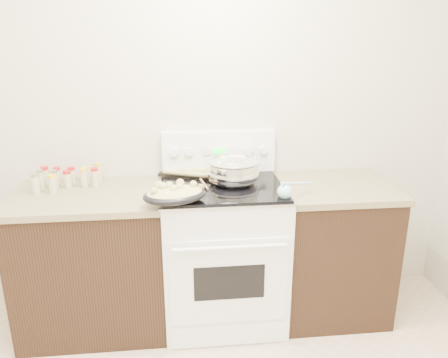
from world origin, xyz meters
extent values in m
cube|color=beige|center=(0.00, 1.77, 1.35)|extent=(4.00, 0.05, 2.70)
cube|color=black|center=(-0.48, 1.43, 0.44)|extent=(0.90, 0.64, 0.88)
cube|color=brown|center=(-0.48, 1.43, 0.90)|extent=(0.93, 0.67, 0.04)
cube|color=black|center=(1.08, 1.43, 0.44)|extent=(0.70, 0.64, 0.88)
cube|color=brown|center=(1.08, 1.43, 0.90)|extent=(0.73, 0.67, 0.04)
cube|color=white|center=(0.35, 1.42, 0.46)|extent=(0.76, 0.66, 0.92)
cube|color=white|center=(0.35, 1.08, 0.45)|extent=(0.70, 0.01, 0.55)
cube|color=black|center=(0.35, 1.08, 0.46)|extent=(0.42, 0.01, 0.22)
cylinder|color=white|center=(0.35, 1.04, 0.70)|extent=(0.65, 0.02, 0.02)
cube|color=white|center=(0.35, 1.09, 0.08)|extent=(0.70, 0.01, 0.14)
cube|color=silver|center=(0.35, 1.42, 0.93)|extent=(0.78, 0.68, 0.01)
cube|color=black|center=(0.35, 1.42, 0.94)|extent=(0.74, 0.64, 0.01)
cube|color=white|center=(0.35, 1.72, 1.08)|extent=(0.76, 0.07, 0.28)
cylinder|color=white|center=(0.05, 1.67, 1.10)|extent=(0.06, 0.02, 0.06)
cylinder|color=white|center=(0.15, 1.67, 1.10)|extent=(0.06, 0.02, 0.06)
cylinder|color=white|center=(0.55, 1.67, 1.10)|extent=(0.06, 0.02, 0.06)
cylinder|color=white|center=(0.65, 1.67, 1.10)|extent=(0.06, 0.02, 0.06)
cube|color=#19E533|center=(0.35, 1.67, 1.10)|extent=(0.09, 0.00, 0.04)
cube|color=silver|center=(0.27, 1.67, 1.10)|extent=(0.05, 0.00, 0.05)
cube|color=silver|center=(0.43, 1.67, 1.10)|extent=(0.05, 0.00, 0.05)
ellipsoid|color=silver|center=(0.42, 1.45, 1.01)|extent=(0.36, 0.36, 0.20)
cylinder|color=silver|center=(0.42, 1.45, 0.95)|extent=(0.18, 0.18, 0.01)
torus|color=silver|center=(0.42, 1.45, 1.09)|extent=(0.34, 0.34, 0.02)
cylinder|color=silver|center=(0.42, 1.45, 1.03)|extent=(0.32, 0.32, 0.11)
cylinder|color=brown|center=(0.42, 1.45, 1.08)|extent=(0.30, 0.30, 0.00)
cube|color=#FBE5B9|center=(0.47, 1.41, 1.08)|extent=(0.04, 0.04, 0.03)
cube|color=#FBE5B9|center=(0.39, 1.36, 1.08)|extent=(0.04, 0.04, 0.03)
cube|color=#FBE5B9|center=(0.50, 1.42, 1.08)|extent=(0.03, 0.03, 0.02)
cube|color=#FBE5B9|center=(0.39, 1.43, 1.08)|extent=(0.04, 0.04, 0.03)
cube|color=#FBE5B9|center=(0.48, 1.52, 1.08)|extent=(0.03, 0.03, 0.02)
cube|color=#FBE5B9|center=(0.44, 1.44, 1.08)|extent=(0.04, 0.04, 0.02)
cube|color=#FBE5B9|center=(0.36, 1.56, 1.08)|extent=(0.04, 0.04, 0.02)
cube|color=#FBE5B9|center=(0.40, 1.49, 1.08)|extent=(0.03, 0.03, 0.02)
cube|color=#FBE5B9|center=(0.39, 1.37, 1.08)|extent=(0.03, 0.03, 0.03)
cube|color=#FBE5B9|center=(0.32, 1.41, 1.08)|extent=(0.03, 0.03, 0.02)
cube|color=#FBE5B9|center=(0.37, 1.42, 1.08)|extent=(0.03, 0.03, 0.02)
cube|color=#FBE5B9|center=(0.37, 1.53, 1.08)|extent=(0.03, 0.03, 0.02)
ellipsoid|color=black|center=(0.05, 1.16, 0.98)|extent=(0.41, 0.33, 0.08)
ellipsoid|color=tan|center=(0.05, 1.16, 1.00)|extent=(0.37, 0.30, 0.06)
sphere|color=tan|center=(-0.01, 1.18, 1.03)|extent=(0.04, 0.04, 0.04)
sphere|color=tan|center=(0.02, 1.20, 1.03)|extent=(0.04, 0.04, 0.04)
sphere|color=tan|center=(-0.04, 1.20, 1.03)|extent=(0.06, 0.06, 0.06)
sphere|color=tan|center=(0.08, 1.23, 1.03)|extent=(0.05, 0.05, 0.05)
sphere|color=tan|center=(-0.06, 1.11, 1.03)|extent=(0.04, 0.04, 0.04)
sphere|color=tan|center=(0.08, 1.17, 1.03)|extent=(0.04, 0.04, 0.04)
sphere|color=tan|center=(0.05, 1.14, 1.03)|extent=(0.04, 0.04, 0.04)
sphere|color=tan|center=(0.16, 1.21, 1.03)|extent=(0.04, 0.04, 0.04)
cube|color=black|center=(0.20, 1.70, 0.95)|extent=(0.53, 0.46, 0.02)
cube|color=tan|center=(0.20, 1.70, 0.97)|extent=(0.47, 0.40, 0.02)
sphere|color=tan|center=(0.24, 1.78, 0.98)|extent=(0.04, 0.04, 0.04)
sphere|color=tan|center=(0.34, 1.78, 0.98)|extent=(0.04, 0.04, 0.04)
sphere|color=tan|center=(0.15, 1.74, 0.98)|extent=(0.04, 0.04, 0.04)
sphere|color=tan|center=(0.10, 1.64, 0.98)|extent=(0.03, 0.03, 0.03)
sphere|color=tan|center=(0.28, 1.67, 0.98)|extent=(0.04, 0.04, 0.04)
sphere|color=tan|center=(0.19, 1.64, 0.98)|extent=(0.04, 0.04, 0.04)
sphere|color=tan|center=(0.23, 1.61, 0.98)|extent=(0.03, 0.03, 0.03)
sphere|color=tan|center=(0.28, 1.76, 0.98)|extent=(0.03, 0.03, 0.03)
sphere|color=tan|center=(0.27, 1.65, 0.98)|extent=(0.04, 0.04, 0.04)
sphere|color=tan|center=(0.28, 1.62, 0.98)|extent=(0.05, 0.05, 0.05)
cylinder|color=#997546|center=(0.23, 1.46, 0.95)|extent=(0.06, 0.27, 0.01)
sphere|color=#997546|center=(0.21, 1.36, 0.96)|extent=(0.04, 0.04, 0.04)
sphere|color=#96D4E0|center=(0.68, 1.17, 0.98)|extent=(0.09, 0.09, 0.09)
cylinder|color=#96D4E0|center=(0.77, 1.23, 1.00)|extent=(0.24, 0.17, 0.07)
cylinder|color=#BFB28C|center=(-0.78, 1.64, 0.97)|extent=(0.05, 0.05, 0.10)
cylinder|color=#B21414|center=(-0.78, 1.64, 1.03)|extent=(0.05, 0.05, 0.02)
cylinder|color=#BFB28C|center=(-0.70, 1.64, 0.97)|extent=(0.04, 0.04, 0.09)
cylinder|color=#B21414|center=(-0.70, 1.64, 1.02)|extent=(0.04, 0.04, 0.02)
cylinder|color=#BFB28C|center=(-0.61, 1.63, 0.97)|extent=(0.04, 0.04, 0.09)
cylinder|color=#B21414|center=(-0.61, 1.63, 1.02)|extent=(0.05, 0.05, 0.02)
cylinder|color=#BFB28C|center=(-0.52, 1.63, 0.96)|extent=(0.04, 0.04, 0.09)
cylinder|color=gold|center=(-0.52, 1.63, 1.02)|extent=(0.04, 0.04, 0.02)
cylinder|color=#BFB28C|center=(-0.44, 1.63, 0.98)|extent=(0.04, 0.04, 0.11)
cylinder|color=gold|center=(-0.44, 1.63, 1.04)|extent=(0.04, 0.04, 0.02)
cylinder|color=#BFB28C|center=(-0.78, 1.54, 0.97)|extent=(0.04, 0.04, 0.11)
cylinder|color=#B2B2B7|center=(-0.78, 1.54, 1.04)|extent=(0.05, 0.05, 0.02)
cylinder|color=#BFB28C|center=(-0.70, 1.54, 0.97)|extent=(0.04, 0.04, 0.10)
cylinder|color=#B2B2B7|center=(-0.70, 1.54, 1.03)|extent=(0.04, 0.04, 0.02)
cylinder|color=#BFB28C|center=(-0.62, 1.55, 0.97)|extent=(0.05, 0.05, 0.09)
cylinder|color=#B21414|center=(-0.62, 1.55, 1.02)|extent=(0.05, 0.05, 0.02)
cylinder|color=#BFB28C|center=(-0.52, 1.54, 0.97)|extent=(0.04, 0.04, 0.11)
cylinder|color=gold|center=(-0.52, 1.54, 1.04)|extent=(0.04, 0.04, 0.02)
cylinder|color=#BFB28C|center=(-0.45, 1.54, 0.97)|extent=(0.04, 0.04, 0.11)
cylinder|color=#B21414|center=(-0.45, 1.54, 1.04)|extent=(0.04, 0.04, 0.02)
cylinder|color=#BFB28C|center=(-0.78, 1.45, 0.98)|extent=(0.05, 0.05, 0.11)
cylinder|color=#B2B2B7|center=(-0.78, 1.45, 1.04)|extent=(0.05, 0.05, 0.02)
cylinder|color=#BFB28C|center=(-0.69, 1.46, 0.97)|extent=(0.04, 0.04, 0.10)
cylinder|color=gold|center=(-0.69, 1.46, 1.03)|extent=(0.05, 0.05, 0.02)
camera|label=1|loc=(0.08, -1.14, 1.83)|focal=35.00mm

